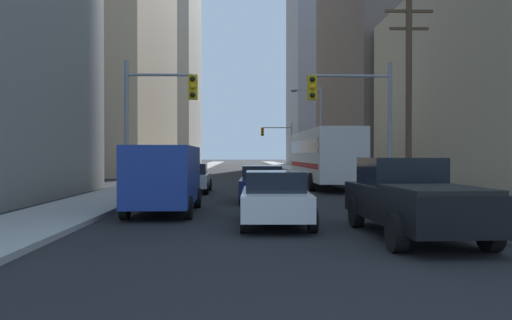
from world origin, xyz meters
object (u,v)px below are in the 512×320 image
cargo_van_blue (165,175)px  sedan_silver (191,178)px  pickup_truck_black (412,198)px  traffic_signal_near_right (354,107)px  sedan_white (275,198)px  city_bus (323,156)px  traffic_signal_far_right (278,138)px  sedan_navy (262,183)px  traffic_signal_near_left (157,107)px

cargo_van_blue → sedan_silver: size_ratio=1.24×
pickup_truck_black → traffic_signal_near_right: (0.84, 9.48, 3.11)m
cargo_van_blue → sedan_white: bearing=-40.8°
city_bus → sedan_white: (-4.09, -16.07, -1.16)m
cargo_van_blue → traffic_signal_far_right: 45.74m
pickup_truck_black → sedan_navy: (-3.21, 8.90, -0.16)m
traffic_signal_near_left → traffic_signal_far_right: (8.39, 40.60, 0.04)m
traffic_signal_far_right → cargo_van_blue: bearing=-99.3°
sedan_navy → traffic_signal_near_left: 5.55m
sedan_white → traffic_signal_near_right: bearing=62.0°
city_bus → sedan_silver: (-7.61, -3.98, -1.16)m
pickup_truck_black → sedan_silver: pickup_truck_black is taller
city_bus → traffic_signal_far_right: 32.10m
sedan_white → traffic_signal_near_right: (3.99, 7.49, 3.27)m
cargo_van_blue → sedan_navy: size_ratio=1.23×
pickup_truck_black → city_bus: bearing=87.0°
sedan_navy → traffic_signal_near_right: bearing=8.2°
sedan_white → traffic_signal_near_left: traffic_signal_near_left is taller
cargo_van_blue → traffic_signal_near_left: size_ratio=0.87×
city_bus → traffic_signal_near_right: bearing=-90.7°
cargo_van_blue → sedan_navy: bearing=48.3°
sedan_white → traffic_signal_near_left: (-4.53, 7.49, 3.24)m
traffic_signal_near_right → traffic_signal_far_right: 40.60m
sedan_navy → traffic_signal_near_right: (4.05, 0.58, 3.27)m
traffic_signal_far_right → city_bus: bearing=-89.6°
city_bus → traffic_signal_far_right: (-0.23, 32.02, 2.12)m
city_bus → pickup_truck_black: (-0.94, -18.05, -1.00)m
cargo_van_blue → city_bus: bearing=59.7°
sedan_navy → sedan_silver: (-3.46, 5.17, 0.00)m
city_bus → sedan_navy: (-4.15, -9.15, -1.16)m
sedan_white → traffic_signal_far_right: size_ratio=0.71×
sedan_white → traffic_signal_far_right: (3.86, 48.09, 3.28)m
sedan_navy → traffic_signal_near_right: traffic_signal_near_right is taller
sedan_navy → sedan_silver: bearing=123.8°
sedan_white → traffic_signal_near_left: size_ratio=0.71×
city_bus → pickup_truck_black: size_ratio=2.12×
pickup_truck_black → traffic_signal_near_right: traffic_signal_near_right is taller
sedan_silver → sedan_navy: bearing=-56.2°
cargo_van_blue → traffic_signal_far_right: size_ratio=0.87×
sedan_silver → traffic_signal_near_left: bearing=-102.4°
pickup_truck_black → cargo_van_blue: (-6.67, 5.02, 0.35)m
traffic_signal_near_right → traffic_signal_far_right: size_ratio=1.00×
sedan_silver → traffic_signal_far_right: (7.38, 36.01, 3.28)m
sedan_navy → traffic_signal_near_left: traffic_signal_near_left is taller
cargo_van_blue → sedan_silver: cargo_van_blue is taller
sedan_silver → traffic_signal_near_left: (-1.01, -4.59, 3.24)m
pickup_truck_black → traffic_signal_far_right: 50.18m
pickup_truck_black → sedan_white: size_ratio=1.28×
sedan_navy → sedan_silver: same height
traffic_signal_near_right → traffic_signal_near_left: bearing=-180.0°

